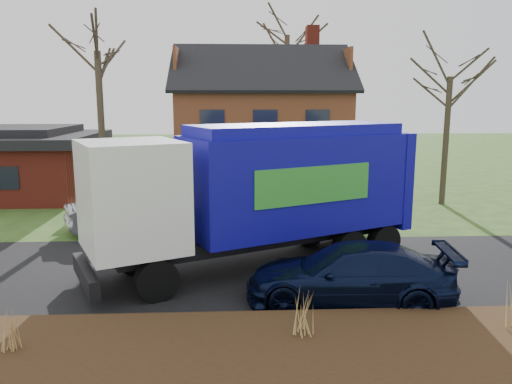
{
  "coord_description": "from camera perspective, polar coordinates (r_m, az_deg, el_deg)",
  "views": [
    {
      "loc": [
        0.36,
        -14.47,
        5.18
      ],
      "look_at": [
        1.18,
        2.5,
        1.99
      ],
      "focal_mm": 35.0,
      "sensor_mm": 36.0,
      "label": 1
    }
  ],
  "objects": [
    {
      "name": "ground",
      "position": [
        15.38,
        -3.99,
        -9.08
      ],
      "size": [
        120.0,
        120.0,
        0.0
      ],
      "primitive_type": "plane",
      "color": "#2A4C19",
      "rests_on": "ground"
    },
    {
      "name": "road",
      "position": [
        15.37,
        -3.99,
        -9.04
      ],
      "size": [
        80.0,
        7.0,
        0.02
      ],
      "primitive_type": "cube",
      "color": "black",
      "rests_on": "ground"
    },
    {
      "name": "mulch_verge",
      "position": [
        10.47,
        -4.63,
        -18.11
      ],
      "size": [
        80.0,
        3.5,
        0.3
      ],
      "primitive_type": "cube",
      "color": "black",
      "rests_on": "ground"
    },
    {
      "name": "main_house",
      "position": [
        28.43,
        -0.47,
        8.31
      ],
      "size": [
        12.95,
        8.95,
        9.26
      ],
      "color": "beige",
      "rests_on": "ground"
    },
    {
      "name": "ranch_house",
      "position": [
        30.31,
        -26.83,
        3.11
      ],
      "size": [
        9.8,
        8.2,
        3.7
      ],
      "color": "maroon",
      "rests_on": "ground"
    },
    {
      "name": "garbage_truck",
      "position": [
        15.21,
        0.89,
        0.65
      ],
      "size": [
        10.49,
        6.82,
        4.41
      ],
      "rotation": [
        0.0,
        0.0,
        0.43
      ],
      "color": "black",
      "rests_on": "ground"
    },
    {
      "name": "silver_sedan",
      "position": [
        20.55,
        -14.47,
        -2.11
      ],
      "size": [
        4.91,
        3.42,
        1.53
      ],
      "primitive_type": "imported",
      "rotation": [
        0.0,
        0.0,
        2.0
      ],
      "color": "#97999E",
      "rests_on": "ground"
    },
    {
      "name": "navy_wagon",
      "position": [
        13.12,
        10.6,
        -9.21
      ],
      "size": [
        5.48,
        2.71,
        1.53
      ],
      "primitive_type": "imported",
      "rotation": [
        0.0,
        0.0,
        -1.68
      ],
      "color": "black",
      "rests_on": "ground"
    },
    {
      "name": "tree_front_west",
      "position": [
        24.46,
        -17.84,
        17.58
      ],
      "size": [
        3.41,
        3.41,
        10.13
      ],
      "color": "#403326",
      "rests_on": "ground"
    },
    {
      "name": "tree_front_east",
      "position": [
        26.18,
        21.48,
        14.39
      ],
      "size": [
        3.2,
        3.2,
        8.89
      ],
      "color": "#3A3222",
      "rests_on": "ground"
    },
    {
      "name": "tree_back",
      "position": [
        36.83,
        3.62,
        19.43
      ],
      "size": [
        4.1,
        4.1,
        13.0
      ],
      "color": "#3F3326",
      "rests_on": "ground"
    },
    {
      "name": "grass_clump_west",
      "position": [
        11.2,
        -26.21,
        -13.97
      ],
      "size": [
        0.32,
        0.26,
        0.84
      ],
      "color": "#A9844A",
      "rests_on": "mulch_verge"
    },
    {
      "name": "grass_clump_mid",
      "position": [
        10.76,
        5.55,
        -13.58
      ],
      "size": [
        0.34,
        0.28,
        0.95
      ],
      "color": "tan",
      "rests_on": "mulch_verge"
    }
  ]
}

